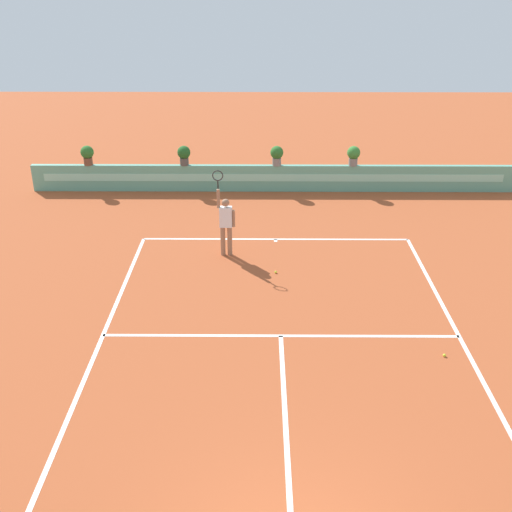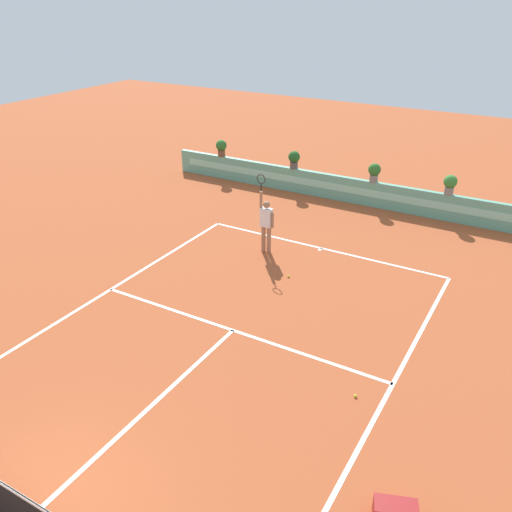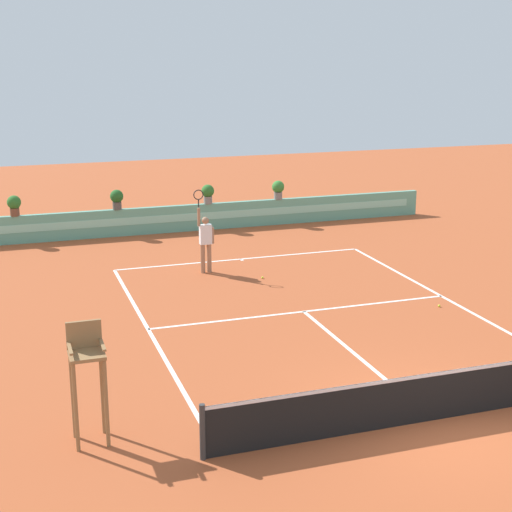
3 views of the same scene
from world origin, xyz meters
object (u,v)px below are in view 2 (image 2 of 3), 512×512
(tennis_player, at_px, (266,222))
(potted_plant_left, at_px, (294,159))
(potted_plant_far_left, at_px, (221,147))
(potted_plant_centre, at_px, (374,171))
(potted_plant_right, at_px, (450,183))
(tennis_ball_mid_court, at_px, (355,396))
(gear_bag, at_px, (395,512))
(tennis_ball_near_baseline, at_px, (288,276))

(tennis_player, distance_m, potted_plant_left, 5.92)
(tennis_player, height_order, potted_plant_far_left, tennis_player)
(tennis_player, distance_m, potted_plant_centre, 5.86)
(tennis_player, distance_m, potted_plant_right, 7.16)
(potted_plant_centre, height_order, potted_plant_left, same)
(tennis_player, xyz_separation_m, potted_plant_far_left, (-5.38, 5.63, 0.36))
(tennis_ball_mid_court, xyz_separation_m, potted_plant_right, (-0.61, 10.79, 1.38))
(potted_plant_left, height_order, potted_plant_right, same)
(gear_bag, relative_size, tennis_ball_mid_court, 10.29)
(tennis_ball_near_baseline, xyz_separation_m, potted_plant_centre, (0.17, 6.81, 1.38))
(tennis_player, relative_size, tennis_ball_mid_court, 38.01)
(tennis_player, height_order, potted_plant_left, tennis_player)
(potted_plant_far_left, bearing_deg, gear_bag, -47.85)
(tennis_ball_near_baseline, xyz_separation_m, potted_plant_left, (-3.24, 6.81, 1.38))
(gear_bag, distance_m, potted_plant_centre, 14.23)
(tennis_ball_near_baseline, height_order, potted_plant_centre, potted_plant_centre)
(gear_bag, distance_m, tennis_ball_near_baseline, 8.27)
(gear_bag, height_order, tennis_ball_near_baseline, gear_bag)
(tennis_player, xyz_separation_m, tennis_ball_mid_court, (5.03, -5.16, -1.02))
(potted_plant_right, bearing_deg, gear_bag, -80.58)
(gear_bag, xyz_separation_m, tennis_ball_near_baseline, (-5.19, 6.44, -0.15))
(tennis_ball_near_baseline, bearing_deg, potted_plant_centre, 88.55)
(gear_bag, distance_m, potted_plant_right, 13.49)
(potted_plant_left, bearing_deg, potted_plant_centre, 0.00)
(potted_plant_far_left, height_order, potted_plant_centre, same)
(tennis_ball_mid_court, relative_size, potted_plant_right, 0.09)
(tennis_ball_mid_court, bearing_deg, gear_bag, -57.13)
(potted_plant_centre, xyz_separation_m, potted_plant_right, (2.82, 0.00, 0.00))
(gear_bag, xyz_separation_m, tennis_player, (-6.62, 7.63, 0.87))
(gear_bag, relative_size, potted_plant_far_left, 0.97)
(gear_bag, xyz_separation_m, potted_plant_far_left, (-12.00, 13.25, 1.23))
(tennis_player, relative_size, tennis_ball_near_baseline, 38.01)
(potted_plant_left, xyz_separation_m, potted_plant_right, (6.24, 0.00, 0.00))
(potted_plant_far_left, height_order, potted_plant_right, same)
(potted_plant_left, bearing_deg, tennis_ball_near_baseline, -64.55)
(gear_bag, height_order, potted_plant_left, potted_plant_left)
(tennis_player, bearing_deg, gear_bag, -49.06)
(potted_plant_far_left, distance_m, potted_plant_right, 9.80)
(gear_bag, xyz_separation_m, tennis_ball_mid_court, (-1.59, 2.46, -0.15))
(potted_plant_far_left, height_order, potted_plant_left, same)
(tennis_ball_near_baseline, bearing_deg, gear_bag, -51.12)
(potted_plant_far_left, bearing_deg, potted_plant_centre, 0.00)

